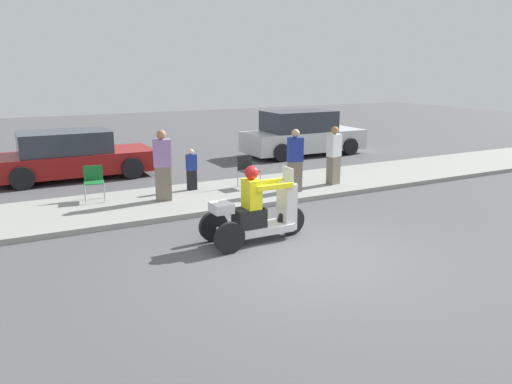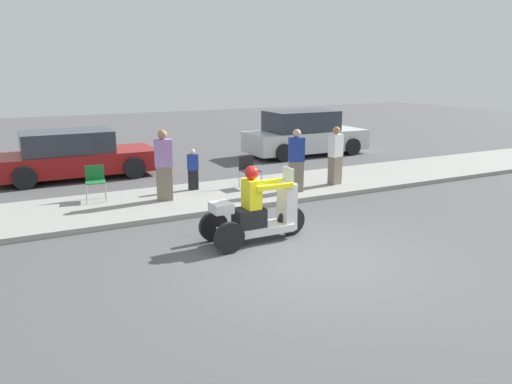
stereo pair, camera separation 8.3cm
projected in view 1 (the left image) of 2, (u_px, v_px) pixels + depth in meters
The scene contains 11 objects.
ground_plane at pixel (308, 259), 8.66m from camera, with size 60.00×60.00×0.00m, color #4C4C4F.
sidewalk_strip at pixel (207, 197), 12.59m from camera, with size 28.00×2.80×0.12m.
motorcycle_trike at pixel (257, 214), 9.45m from camera, with size 2.08×0.83×1.47m.
spectator_with_child at pixel (295, 162), 12.74m from camera, with size 0.43×0.32×1.61m.
spectator_by_tree at pixel (334, 157), 13.54m from camera, with size 0.42×0.31×1.58m.
spectator_far_back at pixel (163, 167), 11.84m from camera, with size 0.44×0.32×1.70m.
spectator_mid_group at pixel (192, 170), 12.94m from camera, with size 0.26×0.17×1.08m.
folding_chair_set_back at pixel (94, 179), 11.96m from camera, with size 0.53×0.53×0.82m.
folding_chair_curbside at pixel (247, 168), 13.25m from camera, with size 0.49×0.49×0.82m.
parked_car_lot_left at pixel (71, 156), 14.83m from camera, with size 4.60×2.07×1.42m.
parked_car_lot_center at pixel (302, 134), 18.83m from camera, with size 4.63×2.01×1.66m.
Camera 1 is at (-4.58, -6.76, 3.23)m, focal length 35.00 mm.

